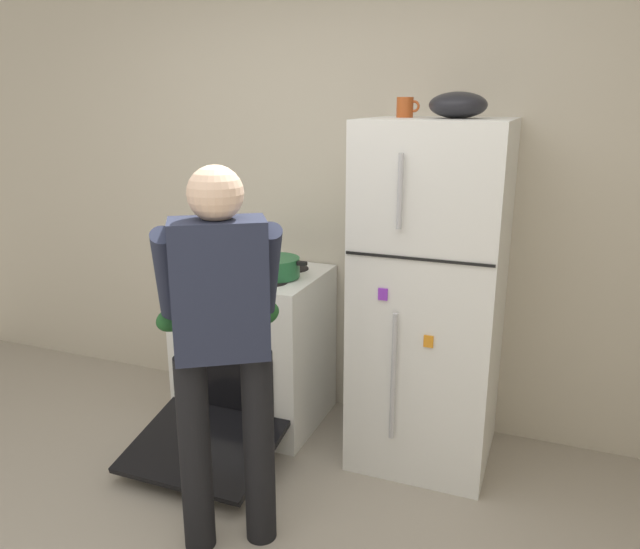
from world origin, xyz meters
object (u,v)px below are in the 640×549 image
object	(u,v)px
mixing_bowl	(458,105)
stove_range	(254,349)
coffee_mug	(405,107)
person_cook	(222,330)
refrigerator	(431,297)
red_pot	(275,267)

from	to	relation	value
mixing_bowl	stove_range	bearing A→B (deg)	-179.06
coffee_mug	person_cook	bearing A→B (deg)	-113.81
mixing_bowl	refrigerator	bearing A→B (deg)	-179.79
mixing_bowl	coffee_mug	bearing A→B (deg)	169.01
stove_range	person_cook	size ratio (longest dim) A/B	0.75
red_pot	mixing_bowl	xyz separation A→B (m)	(0.92, 0.05, 0.85)
person_cook	coffee_mug	size ratio (longest dim) A/B	14.28
coffee_mug	mixing_bowl	size ratio (longest dim) A/B	0.42
coffee_mug	mixing_bowl	world-z (taller)	mixing_bowl
red_pot	mixing_bowl	distance (m)	1.25
refrigerator	stove_range	size ratio (longest dim) A/B	1.45
stove_range	mixing_bowl	world-z (taller)	mixing_bowl
stove_range	red_pot	world-z (taller)	red_pot
coffee_mug	mixing_bowl	xyz separation A→B (m)	(0.26, -0.05, 0.01)
coffee_mug	mixing_bowl	bearing A→B (deg)	-10.99
stove_range	coffee_mug	distance (m)	1.58
stove_range	red_pot	xyz separation A→B (m)	(0.16, -0.03, 0.51)
refrigerator	stove_range	bearing A→B (deg)	-179.00
stove_range	mixing_bowl	size ratio (longest dim) A/B	4.55
refrigerator	coffee_mug	bearing A→B (deg)	164.17
stove_range	coffee_mug	bearing A→B (deg)	4.71
stove_range	red_pot	distance (m)	0.54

